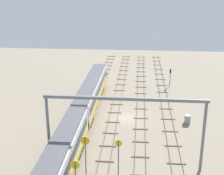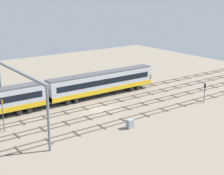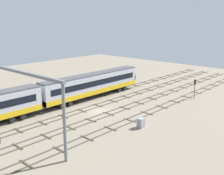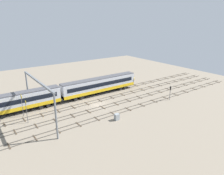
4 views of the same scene
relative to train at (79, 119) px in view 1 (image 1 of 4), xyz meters
name	(u,v)px [view 1 (image 1 of 4)]	position (x,y,z in m)	size (l,w,h in m)	color
ground_plane	(127,118)	(6.77, -6.83, -2.66)	(111.40, 111.40, 0.00)	gray
track_near_foreground	(168,119)	(6.77, -13.65, -2.59)	(95.40, 2.40, 0.16)	#59544C
track_second_near	(141,118)	(6.77, -9.10, -2.59)	(95.40, 2.40, 0.16)	#59544C
track_middle	(114,117)	(6.77, -4.55, -2.59)	(95.40, 2.40, 0.16)	#59544C
track_with_train	(87,116)	(6.77, 0.00, -2.59)	(95.40, 2.40, 0.16)	#59544C
train	(79,119)	(0.00, 0.00, 0.00)	(50.40, 3.24, 4.80)	#B7BCC6
overhead_gantry	(124,116)	(-7.99, -7.03, 4.26)	(0.40, 19.26, 9.21)	slate
speed_sign_mid_trackside	(118,155)	(-10.76, -6.54, 0.57)	(0.14, 0.81, 5.14)	#4C4C51
speed_sign_far_trackside	(85,151)	(-10.72, -2.75, 0.88)	(0.14, 1.01, 5.35)	#4C4C51
signal_light_trackside_departure	(170,75)	(24.75, -15.40, -0.07)	(0.31, 0.32, 3.90)	#4C4C51
relay_cabinet	(187,119)	(5.58, -16.63, -1.94)	(1.05, 0.82, 1.43)	gray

